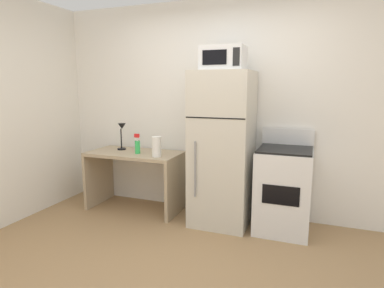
{
  "coord_description": "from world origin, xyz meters",
  "views": [
    {
      "loc": [
        1.05,
        -2.17,
        1.56
      ],
      "look_at": [
        -0.18,
        1.1,
        0.95
      ],
      "focal_mm": 30.09,
      "sensor_mm": 36.0,
      "label": 1
    }
  ],
  "objects_px": {
    "oven_range": "(283,189)",
    "spray_bottle": "(137,146)",
    "desk": "(135,169)",
    "desk_lamp": "(122,132)",
    "paper_towel_roll": "(157,147)",
    "microwave": "(223,59)",
    "refrigerator": "(222,149)"
  },
  "relations": [
    {
      "from": "oven_range",
      "to": "desk",
      "type": "bearing_deg",
      "value": -179.8
    },
    {
      "from": "refrigerator",
      "to": "paper_towel_roll",
      "type": "bearing_deg",
      "value": -170.51
    },
    {
      "from": "spray_bottle",
      "to": "refrigerator",
      "type": "relative_size",
      "value": 0.14
    },
    {
      "from": "microwave",
      "to": "paper_towel_roll",
      "type": "bearing_deg",
      "value": -172.05
    },
    {
      "from": "oven_range",
      "to": "refrigerator",
      "type": "bearing_deg",
      "value": -177.99
    },
    {
      "from": "microwave",
      "to": "spray_bottle",
      "type": "bearing_deg",
      "value": -178.48
    },
    {
      "from": "paper_towel_roll",
      "to": "microwave",
      "type": "xyz_separation_m",
      "value": [
        0.77,
        0.11,
        1.0
      ]
    },
    {
      "from": "desk",
      "to": "oven_range",
      "type": "distance_m",
      "value": 1.84
    },
    {
      "from": "oven_range",
      "to": "microwave",
      "type": "bearing_deg",
      "value": -176.23
    },
    {
      "from": "spray_bottle",
      "to": "oven_range",
      "type": "distance_m",
      "value": 1.8
    },
    {
      "from": "microwave",
      "to": "oven_range",
      "type": "relative_size",
      "value": 0.42
    },
    {
      "from": "desk_lamp",
      "to": "refrigerator",
      "type": "relative_size",
      "value": 0.2
    },
    {
      "from": "desk",
      "to": "spray_bottle",
      "type": "xyz_separation_m",
      "value": [
        0.08,
        -0.07,
        0.32
      ]
    },
    {
      "from": "refrigerator",
      "to": "microwave",
      "type": "relative_size",
      "value": 3.78
    },
    {
      "from": "desk_lamp",
      "to": "refrigerator",
      "type": "distance_m",
      "value": 1.39
    },
    {
      "from": "desk_lamp",
      "to": "oven_range",
      "type": "relative_size",
      "value": 0.32
    },
    {
      "from": "oven_range",
      "to": "spray_bottle",
      "type": "bearing_deg",
      "value": -177.6
    },
    {
      "from": "desk_lamp",
      "to": "paper_towel_roll",
      "type": "bearing_deg",
      "value": -19.5
    },
    {
      "from": "spray_bottle",
      "to": "refrigerator",
      "type": "xyz_separation_m",
      "value": [
        1.07,
        0.05,
        0.02
      ]
    },
    {
      "from": "oven_range",
      "to": "paper_towel_roll",
      "type": "bearing_deg",
      "value": -174.01
    },
    {
      "from": "desk",
      "to": "oven_range",
      "type": "relative_size",
      "value": 1.07
    },
    {
      "from": "desk",
      "to": "desk_lamp",
      "type": "distance_m",
      "value": 0.52
    },
    {
      "from": "desk",
      "to": "spray_bottle",
      "type": "relative_size",
      "value": 4.75
    },
    {
      "from": "spray_bottle",
      "to": "microwave",
      "type": "distance_m",
      "value": 1.48
    },
    {
      "from": "desk_lamp",
      "to": "microwave",
      "type": "distance_m",
      "value": 1.64
    },
    {
      "from": "microwave",
      "to": "desk",
      "type": "bearing_deg",
      "value": 178.08
    },
    {
      "from": "desk",
      "to": "refrigerator",
      "type": "height_order",
      "value": "refrigerator"
    },
    {
      "from": "desk_lamp",
      "to": "oven_range",
      "type": "distance_m",
      "value": 2.14
    },
    {
      "from": "spray_bottle",
      "to": "microwave",
      "type": "xyz_separation_m",
      "value": [
        1.07,
        0.03,
        1.02
      ]
    },
    {
      "from": "paper_towel_roll",
      "to": "refrigerator",
      "type": "bearing_deg",
      "value": 9.49
    },
    {
      "from": "refrigerator",
      "to": "microwave",
      "type": "distance_m",
      "value": 1.0
    },
    {
      "from": "desk",
      "to": "paper_towel_roll",
      "type": "height_order",
      "value": "paper_towel_roll"
    }
  ]
}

